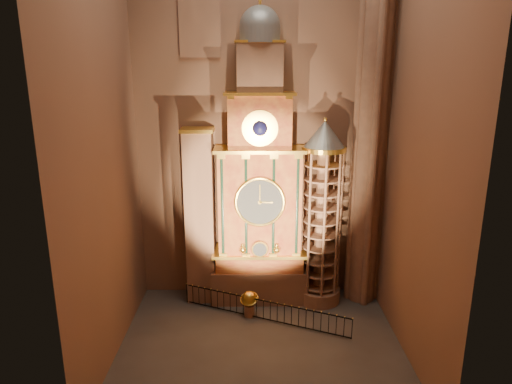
{
  "coord_description": "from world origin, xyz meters",
  "views": [
    {
      "loc": [
        -0.37,
        -19.79,
        13.4
      ],
      "look_at": [
        -0.22,
        3.0,
        7.14
      ],
      "focal_mm": 32.0,
      "sensor_mm": 36.0,
      "label": 1
    }
  ],
  "objects_px": {
    "portrait_tower": "(200,217)",
    "stair_turret": "(321,216)",
    "astronomical_clock": "(260,191)",
    "iron_railing": "(263,310)",
    "celestial_globe": "(249,301)"
  },
  "relations": [
    {
      "from": "portrait_tower",
      "to": "stair_turret",
      "type": "height_order",
      "value": "stair_turret"
    },
    {
      "from": "portrait_tower",
      "to": "celestial_globe",
      "type": "relative_size",
      "value": 6.88
    },
    {
      "from": "astronomical_clock",
      "to": "iron_railing",
      "type": "xyz_separation_m",
      "value": [
        0.18,
        -2.51,
        -6.06
      ]
    },
    {
      "from": "astronomical_clock",
      "to": "portrait_tower",
      "type": "distance_m",
      "value": 3.73
    },
    {
      "from": "stair_turret",
      "to": "celestial_globe",
      "type": "bearing_deg",
      "value": -156.27
    },
    {
      "from": "portrait_tower",
      "to": "stair_turret",
      "type": "xyz_separation_m",
      "value": [
        6.9,
        -0.28,
        0.12
      ]
    },
    {
      "from": "portrait_tower",
      "to": "stair_turret",
      "type": "distance_m",
      "value": 6.91
    },
    {
      "from": "astronomical_clock",
      "to": "stair_turret",
      "type": "xyz_separation_m",
      "value": [
        3.5,
        -0.26,
        -1.41
      ]
    },
    {
      "from": "portrait_tower",
      "to": "celestial_globe",
      "type": "distance_m",
      "value": 5.51
    },
    {
      "from": "portrait_tower",
      "to": "iron_railing",
      "type": "xyz_separation_m",
      "value": [
        3.58,
        -2.53,
        -4.53
      ]
    },
    {
      "from": "astronomical_clock",
      "to": "celestial_globe",
      "type": "bearing_deg",
      "value": -106.04
    },
    {
      "from": "astronomical_clock",
      "to": "celestial_globe",
      "type": "xyz_separation_m",
      "value": [
        -0.59,
        -2.06,
        -5.79
      ]
    },
    {
      "from": "stair_turret",
      "to": "celestial_globe",
      "type": "distance_m",
      "value": 6.26
    },
    {
      "from": "portrait_tower",
      "to": "iron_railing",
      "type": "bearing_deg",
      "value": -35.22
    },
    {
      "from": "astronomical_clock",
      "to": "celestial_globe",
      "type": "height_order",
      "value": "astronomical_clock"
    }
  ]
}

